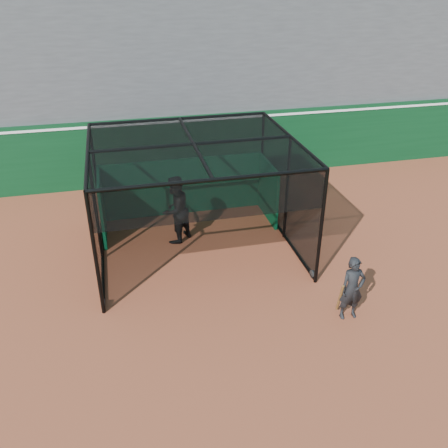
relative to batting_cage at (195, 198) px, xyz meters
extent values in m
plane|color=brown|center=(0.18, -3.31, -1.58)|extent=(120.00, 120.00, 0.00)
cube|color=#093518|center=(0.18, 5.19, -0.33)|extent=(50.00, 0.45, 2.50)
cube|color=white|center=(0.18, 5.19, 0.77)|extent=(50.00, 0.50, 0.08)
cube|color=#4C4C4F|center=(0.18, 9.06, 2.29)|extent=(50.00, 7.85, 7.75)
cube|color=#074A28|center=(0.00, 2.31, -0.63)|extent=(5.31, 0.10, 1.90)
cylinder|color=black|center=(-2.71, -2.26, -1.47)|extent=(0.08, 0.22, 0.22)
cylinder|color=black|center=(2.71, -2.26, -1.47)|extent=(0.08, 0.22, 0.22)
cylinder|color=black|center=(-2.71, 2.23, -1.47)|extent=(0.08, 0.22, 0.22)
cylinder|color=black|center=(2.71, 2.23, -1.47)|extent=(0.08, 0.22, 0.22)
imported|color=black|center=(-0.51, 0.53, -0.55)|extent=(1.27, 1.25, 2.06)
imported|color=black|center=(2.92, -3.94, -0.78)|extent=(0.59, 0.39, 1.60)
cylinder|color=#593819|center=(2.67, -3.89, -1.03)|extent=(0.15, 0.34, 0.88)
camera|label=1|loc=(-1.97, -11.84, 5.71)|focal=38.00mm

